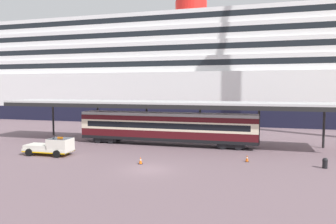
{
  "coord_description": "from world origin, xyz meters",
  "views": [
    {
      "loc": [
        9.06,
        -26.05,
        7.25
      ],
      "look_at": [
        -0.52,
        8.46,
        4.5
      ],
      "focal_mm": 33.63,
      "sensor_mm": 36.0,
      "label": 1
    }
  ],
  "objects_px": {
    "train_carriage": "(166,127)",
    "service_truck": "(53,146)",
    "traffic_cone_near": "(140,160)",
    "quay_bollard": "(325,163)",
    "traffic_cone_mid": "(247,158)",
    "cruise_ship": "(136,74)"
  },
  "relations": [
    {
      "from": "cruise_ship",
      "to": "quay_bollard",
      "type": "relative_size",
      "value": 177.58
    },
    {
      "from": "train_carriage",
      "to": "traffic_cone_mid",
      "type": "distance_m",
      "value": 12.3
    },
    {
      "from": "cruise_ship",
      "to": "traffic_cone_near",
      "type": "xyz_separation_m",
      "value": [
        18.5,
        -46.26,
        -10.34
      ]
    },
    {
      "from": "traffic_cone_near",
      "to": "traffic_cone_mid",
      "type": "distance_m",
      "value": 10.45
    },
    {
      "from": "traffic_cone_near",
      "to": "quay_bollard",
      "type": "xyz_separation_m",
      "value": [
        16.63,
        2.97,
        0.17
      ]
    },
    {
      "from": "traffic_cone_near",
      "to": "traffic_cone_mid",
      "type": "relative_size",
      "value": 1.02
    },
    {
      "from": "cruise_ship",
      "to": "service_truck",
      "type": "relative_size",
      "value": 32.41
    },
    {
      "from": "train_carriage",
      "to": "traffic_cone_near",
      "type": "relative_size",
      "value": 31.9
    },
    {
      "from": "train_carriage",
      "to": "cruise_ship",
      "type": "bearing_deg",
      "value": 116.81
    },
    {
      "from": "train_carriage",
      "to": "service_truck",
      "type": "relative_size",
      "value": 4.29
    },
    {
      "from": "traffic_cone_mid",
      "to": "quay_bollard",
      "type": "height_order",
      "value": "quay_bollard"
    },
    {
      "from": "cruise_ship",
      "to": "train_carriage",
      "type": "relative_size",
      "value": 7.56
    },
    {
      "from": "traffic_cone_mid",
      "to": "cruise_ship",
      "type": "bearing_deg",
      "value": 123.59
    },
    {
      "from": "traffic_cone_near",
      "to": "quay_bollard",
      "type": "bearing_deg",
      "value": 10.11
    },
    {
      "from": "cruise_ship",
      "to": "service_truck",
      "type": "height_order",
      "value": "cruise_ship"
    },
    {
      "from": "train_carriage",
      "to": "quay_bollard",
      "type": "bearing_deg",
      "value": -23.58
    },
    {
      "from": "traffic_cone_mid",
      "to": "train_carriage",
      "type": "bearing_deg",
      "value": 146.59
    },
    {
      "from": "traffic_cone_near",
      "to": "quay_bollard",
      "type": "height_order",
      "value": "quay_bollard"
    },
    {
      "from": "service_truck",
      "to": "traffic_cone_near",
      "type": "xyz_separation_m",
      "value": [
        10.5,
        -1.16,
        -0.64
      ]
    },
    {
      "from": "service_truck",
      "to": "quay_bollard",
      "type": "xyz_separation_m",
      "value": [
        27.12,
        1.8,
        -0.47
      ]
    },
    {
      "from": "traffic_cone_mid",
      "to": "quay_bollard",
      "type": "relative_size",
      "value": 0.72
    },
    {
      "from": "cruise_ship",
      "to": "traffic_cone_near",
      "type": "height_order",
      "value": "cruise_ship"
    }
  ]
}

